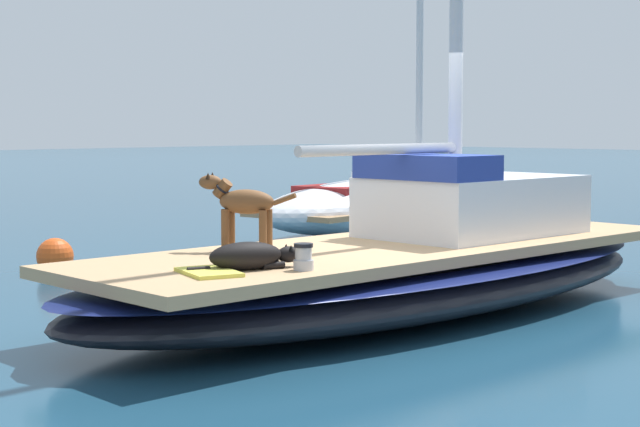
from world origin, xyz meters
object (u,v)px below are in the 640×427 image
object	(u,v)px
dog_black	(250,256)
deck_towel	(209,272)
moored_boat_port_side	(397,202)
sailboat_main	(394,277)
dog_brown	(242,204)
mooring_buoy	(55,256)
deck_winch	(303,258)

from	to	relation	value
dog_black	deck_towel	distance (m)	0.40
moored_boat_port_side	sailboat_main	bearing A→B (deg)	-49.95
deck_towel	moored_boat_port_side	xyz separation A→B (m)	(-4.94, 8.03, -0.16)
dog_brown	deck_towel	world-z (taller)	dog_brown
mooring_buoy	dog_black	bearing A→B (deg)	-13.48
moored_boat_port_side	mooring_buoy	world-z (taller)	moored_boat_port_side
sailboat_main	dog_brown	bearing A→B (deg)	-112.19
mooring_buoy	dog_brown	bearing A→B (deg)	-6.53
moored_boat_port_side	deck_winch	bearing A→B (deg)	-54.29
dog_black	mooring_buoy	world-z (taller)	dog_black
deck_towel	moored_boat_port_side	bearing A→B (deg)	121.61
dog_brown	dog_black	size ratio (longest dim) A/B	0.95
moored_boat_port_side	dog_brown	bearing A→B (deg)	-59.57
sailboat_main	deck_winch	world-z (taller)	deck_winch
mooring_buoy	deck_towel	bearing A→B (deg)	-17.84
deck_winch	mooring_buoy	distance (m)	5.24
moored_boat_port_side	mooring_buoy	size ratio (longest dim) A/B	15.49
dog_brown	deck_winch	world-z (taller)	dog_brown
mooring_buoy	moored_boat_port_side	bearing A→B (deg)	91.43
deck_towel	deck_winch	bearing A→B (deg)	60.86
sailboat_main	mooring_buoy	bearing A→B (deg)	-167.94
dog_brown	dog_black	xyz separation A→B (m)	(0.90, -0.71, -0.32)
deck_winch	mooring_buoy	world-z (taller)	deck_winch
dog_brown	dog_black	bearing A→B (deg)	-38.01
deck_winch	mooring_buoy	xyz separation A→B (m)	(-5.14, 0.89, -0.54)
sailboat_main	deck_towel	xyz separation A→B (m)	(0.29, -2.50, 0.34)
dog_brown	deck_winch	size ratio (longest dim) A/B	4.21
sailboat_main	mooring_buoy	xyz separation A→B (m)	(-4.49, -0.96, -0.12)
deck_towel	moored_boat_port_side	world-z (taller)	moored_boat_port_side
deck_winch	dog_brown	bearing A→B (deg)	160.28
sailboat_main	dog_brown	xyz separation A→B (m)	(-0.57, -1.41, 0.75)
sailboat_main	moored_boat_port_side	xyz separation A→B (m)	(-4.65, 5.53, 0.18)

